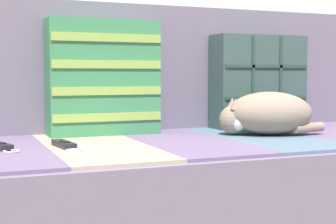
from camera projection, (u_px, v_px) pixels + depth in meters
The scene contains 7 objects.
couch at pixel (217, 194), 1.85m from camera, with size 1.95×0.89×0.41m.
sofa_backrest at pixel (177, 68), 2.17m from camera, with size 1.91×0.14×0.50m.
throw_pillow_quilted at pixel (258, 82), 2.16m from camera, with size 0.40×0.14×0.38m.
throw_pillow_striped at pixel (103, 77), 1.90m from camera, with size 0.41×0.14×0.42m.
sleeping_cat at pixel (266, 114), 1.90m from camera, with size 0.38×0.31×0.16m.
game_remote_near at pixel (0, 146), 1.53m from camera, with size 0.10×0.19×0.02m.
game_remote_far at pixel (65, 145), 1.56m from camera, with size 0.07×0.19×0.02m.
Camera 1 is at (-0.85, -1.52, 0.63)m, focal length 55.00 mm.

